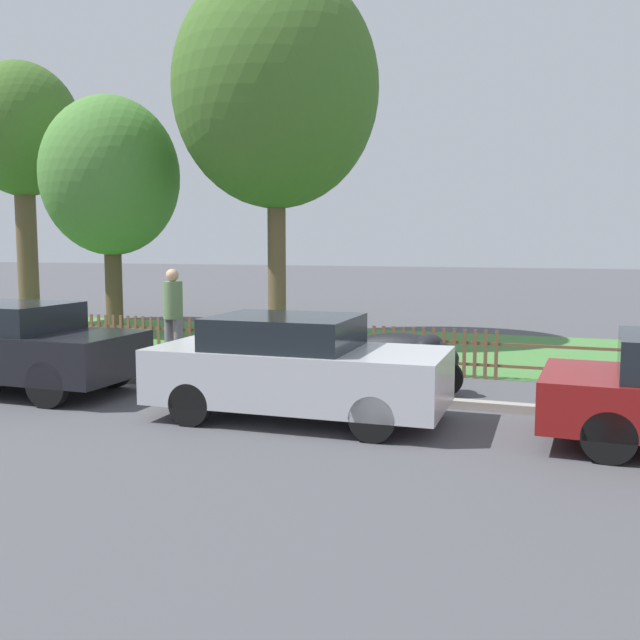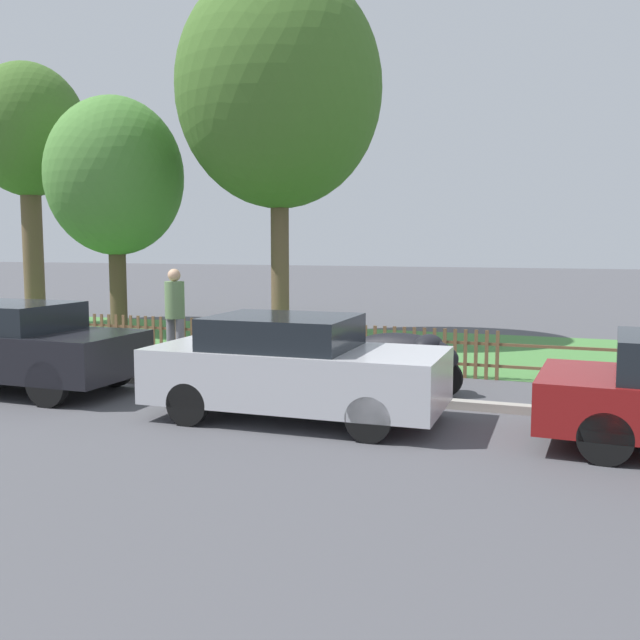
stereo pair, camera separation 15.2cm
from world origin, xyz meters
name	(u,v)px [view 1 (the left image)]	position (x,y,z in m)	size (l,w,h in m)	color
ground_plane	(60,378)	(0.00, 0.00, 0.00)	(120.00, 120.00, 0.00)	#4C4C51
kerb_stone	(63,374)	(0.00, 0.10, 0.06)	(42.90, 0.20, 0.12)	#9E998E
grass_strip	(212,338)	(0.00, 5.53, 0.01)	(42.90, 6.19, 0.01)	#477F3D
park_fence	(140,337)	(0.00, 2.45, 0.43)	(42.90, 0.05, 0.86)	brown
parked_car_navy_estate	(18,346)	(0.15, -1.11, 0.73)	(3.78, 1.73, 1.40)	black
parked_car_red_compact	(296,367)	(4.93, -1.28, 0.70)	(3.93, 1.79, 1.38)	#BCBCC1
covered_motorcycle	(404,356)	(5.91, 0.85, 0.59)	(1.96, 0.79, 0.95)	black
tree_nearest_kerb	(22,133)	(-6.61, 6.69, 5.45)	(3.28, 3.28, 7.46)	brown
tree_behind_motorcycle	(110,177)	(-2.81, 5.51, 4.01)	(3.48, 3.48, 6.03)	brown
tree_mid_park	(276,89)	(1.59, 5.91, 5.94)	(4.86, 4.86, 8.76)	brown
pedestrian_near_fence	(173,311)	(1.14, 1.88, 1.05)	(0.46, 0.46, 1.85)	slate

